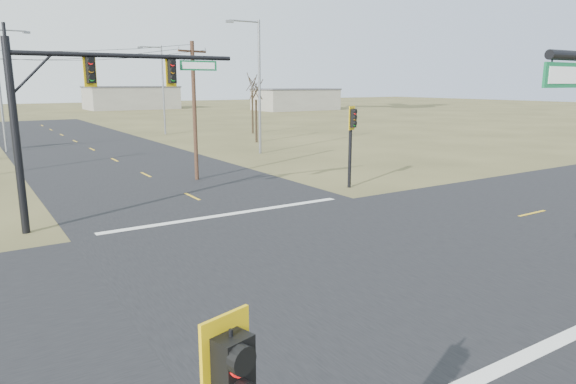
% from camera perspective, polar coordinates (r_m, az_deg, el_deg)
% --- Properties ---
extents(ground, '(320.00, 320.00, 0.00)m').
position_cam_1_polar(ground, '(17.86, 4.30, -7.63)').
color(ground, olive).
rests_on(ground, ground).
extents(road_ew, '(160.00, 14.00, 0.02)m').
position_cam_1_polar(road_ew, '(17.85, 4.30, -7.60)').
color(road_ew, black).
rests_on(road_ew, ground).
extents(road_ns, '(14.00, 160.00, 0.02)m').
position_cam_1_polar(road_ns, '(17.85, 4.30, -7.59)').
color(road_ns, black).
rests_on(road_ns, ground).
extents(stop_bar_near, '(12.00, 0.40, 0.01)m').
position_cam_1_polar(stop_bar_near, '(13.18, 25.12, -16.09)').
color(stop_bar_near, silver).
rests_on(stop_bar_near, road_ns).
extents(stop_bar_far, '(12.00, 0.40, 0.01)m').
position_cam_1_polar(stop_bar_far, '(24.00, -6.51, -2.45)').
color(stop_bar_far, silver).
rests_on(stop_bar_far, road_ns).
extents(mast_arm_far, '(9.54, 0.53, 7.73)m').
position_cam_1_polar(mast_arm_far, '(23.21, -21.34, 10.11)').
color(mast_arm_far, black).
rests_on(mast_arm_far, ground).
extents(pedestal_signal_ne, '(0.66, 0.57, 4.74)m').
position_cam_1_polar(pedestal_signal_ne, '(29.69, 7.13, 6.93)').
color(pedestal_signal_ne, black).
rests_on(pedestal_signal_ne, ground).
extents(utility_pole_near, '(2.02, 0.71, 8.47)m').
position_cam_1_polar(utility_pole_near, '(32.44, -10.36, 9.07)').
color(utility_pole_near, '#462D1E').
rests_on(utility_pole_near, ground).
extents(streetlight_a, '(3.11, 0.41, 11.13)m').
position_cam_1_polar(streetlight_a, '(44.34, -3.48, 12.32)').
color(streetlight_a, slate).
rests_on(streetlight_a, ground).
extents(streetlight_b, '(2.85, 0.27, 10.25)m').
position_cam_1_polar(streetlight_b, '(63.21, -13.91, 11.45)').
color(streetlight_b, slate).
rests_on(streetlight_b, ground).
extents(streetlight_c, '(2.98, 0.45, 10.63)m').
position_cam_1_polar(streetlight_c, '(51.76, -29.19, 10.50)').
color(streetlight_c, slate).
rests_on(streetlight_c, ground).
extents(bare_tree_c, '(3.87, 3.87, 6.95)m').
position_cam_1_polar(bare_tree_c, '(53.08, -3.59, 11.40)').
color(bare_tree_c, black).
rests_on(bare_tree_c, ground).
extents(bare_tree_d, '(2.91, 2.91, 7.60)m').
position_cam_1_polar(bare_tree_d, '(62.85, -4.01, 12.09)').
color(bare_tree_d, black).
rests_on(bare_tree_d, ground).
extents(warehouse_mid, '(20.00, 12.00, 5.00)m').
position_cam_1_polar(warehouse_mid, '(128.36, -17.01, 9.93)').
color(warehouse_mid, gray).
rests_on(warehouse_mid, ground).
extents(warehouse_right, '(18.00, 10.00, 4.50)m').
position_cam_1_polar(warehouse_right, '(118.08, 0.87, 10.19)').
color(warehouse_right, gray).
rests_on(warehouse_right, ground).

